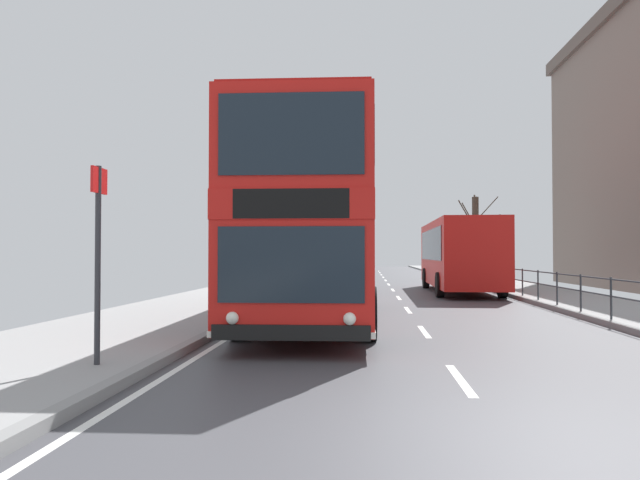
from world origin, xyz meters
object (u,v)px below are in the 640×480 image
bare_tree_far_00 (476,235)px  bus_stop_sign_near (98,242)px  double_decker_bus_main (315,227)px  background_bus_far_lane (459,254)px

bare_tree_far_00 → bus_stop_sign_near: bearing=-109.5°
double_decker_bus_main → bare_tree_far_00: bare_tree_far_00 is taller
bare_tree_far_00 → double_decker_bus_main: bearing=-109.2°
bare_tree_far_00 → background_bus_far_lane: bearing=-103.6°
double_decker_bus_main → bare_tree_far_00: bearing=70.8°
background_bus_far_lane → bare_tree_far_00: (2.97, 12.28, 1.18)m
double_decker_bus_main → background_bus_far_lane: 12.56m
background_bus_far_lane → bus_stop_sign_near: size_ratio=3.60×
double_decker_bus_main → bare_tree_far_00: (8.25, 23.65, 0.50)m
background_bus_far_lane → bare_tree_far_00: size_ratio=1.82×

